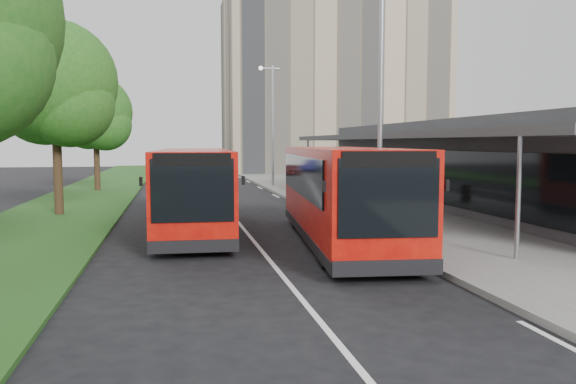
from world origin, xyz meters
name	(u,v)px	position (x,y,z in m)	size (l,w,h in m)	color
ground	(262,251)	(0.00, 0.00, 0.00)	(120.00, 120.00, 0.00)	black
pavement	(306,188)	(6.00, 20.00, 0.07)	(5.00, 80.00, 0.15)	slate
grass_verge	(96,192)	(-7.00, 20.00, 0.05)	(5.00, 80.00, 0.10)	#244D18
lane_centre_line	(219,199)	(0.00, 15.00, 0.01)	(0.12, 70.00, 0.01)	silver
kerb_dashes	(267,191)	(3.30, 19.00, 0.01)	(0.12, 56.00, 0.01)	silver
office_block	(332,86)	(14.00, 42.00, 9.00)	(22.00, 12.00, 18.00)	tan
station_building	(471,164)	(10.86, 8.00, 2.04)	(7.70, 26.00, 4.00)	#313033
tree_mid	(55,90)	(-7.01, 9.05, 5.13)	(4.94, 4.94, 7.94)	#362615
tree_far	(95,117)	(-7.01, 21.05, 4.60)	(4.46, 4.46, 7.12)	#362615
lamp_post_near	(378,90)	(4.12, 2.00, 4.72)	(1.44, 0.28, 8.00)	gray
lamp_post_far	(271,117)	(4.12, 22.00, 4.72)	(1.44, 0.28, 8.00)	gray
bus_main	(342,195)	(2.52, 0.70, 1.47)	(3.58, 10.31, 2.86)	red
bus_second	(195,190)	(-1.69, 3.96, 1.43)	(2.95, 9.93, 2.78)	red
litter_bin	(343,196)	(5.34, 9.60, 0.57)	(0.46, 0.46, 0.84)	#351C15
bollard	(292,181)	(4.68, 18.04, 0.71)	(0.18, 0.18, 1.12)	#DAA30B
car_near	(215,170)	(1.43, 37.35, 0.53)	(1.26, 3.13, 1.07)	#570C0E
car_far	(189,166)	(-0.78, 42.96, 0.64)	(1.35, 3.87, 1.27)	navy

